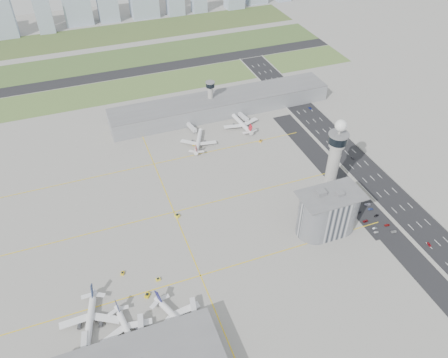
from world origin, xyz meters
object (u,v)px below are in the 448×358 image
object	(u,v)px
secondary_tower	(210,95)
airplane_far_a	(198,139)
car_lot_2	(365,221)
car_lot_9	(371,209)
jet_bridge_far_1	(239,115)
jet_bridge_near_2	(196,322)
car_lot_10	(368,204)
airplane_near_b	(127,329)
jet_bridge_near_0	(84,358)
tug_0	(123,273)
jet_bridge_far_0	(188,125)
car_lot_7	(387,225)
car_hw_2	(310,108)
car_lot_0	(376,232)
car_lot_4	(357,209)
car_lot_3	(359,212)
airplane_near_a	(89,319)
car_hw_1	(353,158)
car_lot_5	(348,200)
car_lot_6	(394,232)
tug_4	(194,144)
jet_bridge_near_1	(142,339)
tug_5	(260,141)
car_hw_4	(271,83)
airplane_far_b	(241,120)
car_lot_8	(377,215)
airplane_near_c	(177,317)
car_lot_1	(375,228)
tug_2	(147,295)
tug_3	(177,215)
admin_building	(328,212)
car_lot_11	(364,199)
tug_1	(158,279)
car_hw_0	(429,244)

from	to	relation	value
secondary_tower	airplane_far_a	bearing A→B (deg)	-120.83
car_lot_2	car_lot_9	distance (m)	13.79
jet_bridge_far_1	car_lot_2	distance (m)	161.13
jet_bridge_near_2	car_lot_10	distance (m)	154.26
airplane_near_b	airplane_far_a	xyz separation A→B (m)	(92.03, 157.59, 0.35)
jet_bridge_near_0	tug_0	world-z (taller)	jet_bridge_near_0
jet_bridge_near_0	jet_bridge_far_0	world-z (taller)	same
car_lot_7	car_hw_2	distance (m)	159.89
car_lot_0	car_lot_4	size ratio (longest dim) A/B	0.99
jet_bridge_near_0	car_lot_3	bearing A→B (deg)	-67.34
airplane_near_a	car_hw_1	xyz separation A→B (m)	(222.44, 79.97, -5.01)
car_lot_5	car_hw_1	bearing A→B (deg)	-29.70
car_lot_6	car_hw_2	world-z (taller)	car_hw_2
tug_4	car_lot_4	bearing A→B (deg)	-59.57
airplane_near_b	tug_0	distance (m)	41.90
jet_bridge_near_1	tug_5	bearing A→B (deg)	-32.50
airplane_near_a	car_hw_4	distance (m)	310.58
airplane_far_b	car_lot_7	bearing A→B (deg)	-169.12
car_lot_8	airplane_near_a	bearing A→B (deg)	84.81
airplane_near_c	car_lot_1	size ratio (longest dim) A/B	10.84
airplane_far_a	car_hw_2	distance (m)	120.85
airplane_far_a	jet_bridge_near_2	world-z (taller)	airplane_far_a
tug_2	tug_4	size ratio (longest dim) A/B	1.01
tug_5	car_hw_1	bearing A→B (deg)	-171.28
car_lot_4	jet_bridge_far_1	bearing A→B (deg)	16.89
secondary_tower	car_lot_3	size ratio (longest dim) A/B	8.11
jet_bridge_near_0	car_lot_3	world-z (taller)	jet_bridge_near_0
tug_3	airplane_far_b	bearing A→B (deg)	15.47
jet_bridge_far_1	car_lot_9	distance (m)	154.80
airplane_far_a	car_hw_2	size ratio (longest dim) A/B	8.83
airplane_near_b	jet_bridge_near_1	bearing A→B (deg)	30.74
airplane_far_a	tug_5	size ratio (longest dim) A/B	12.00
secondary_tower	car_lot_6	distance (m)	202.93
jet_bridge_far_0	car_lot_2	xyz separation A→B (m)	(80.00, -158.30, -2.30)
admin_building	car_lot_4	xyz separation A→B (m)	(31.11, 7.91, -14.75)
tug_3	jet_bridge_near_1	bearing A→B (deg)	-148.82
car_lot_1	car_lot_4	xyz separation A→B (m)	(-0.86, 20.29, -0.01)
jet_bridge_near_1	tug_5	size ratio (longest dim) A/B	4.54
airplane_near_a	tug_4	world-z (taller)	airplane_near_a
car_lot_9	car_lot_11	size ratio (longest dim) A/B	0.84
jet_bridge_near_1	jet_bridge_near_0	bearing A→B (deg)	100.00
tug_3	car_lot_9	bearing A→B (deg)	-49.50
tug_2	car_lot_0	world-z (taller)	tug_2
tug_2	car_hw_2	size ratio (longest dim) A/B	0.82
car_lot_0	car_lot_7	bearing A→B (deg)	-69.55
tug_1	car_lot_9	size ratio (longest dim) A/B	0.72
jet_bridge_near_1	car_hw_0	size ratio (longest dim) A/B	3.94
jet_bridge_far_0	tug_5	size ratio (longest dim) A/B	4.54
jet_bridge_near_1	airplane_near_c	bearing A→B (deg)	-66.52
car_hw_0	car_hw_4	world-z (taller)	car_hw_0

